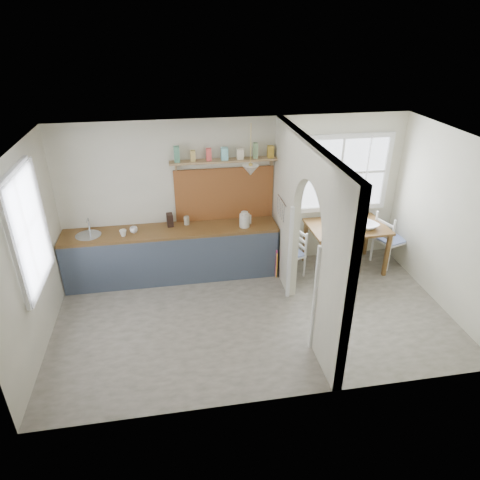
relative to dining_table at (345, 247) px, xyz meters
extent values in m
cube|color=gray|center=(-1.83, -1.10, -0.41)|extent=(5.80, 3.20, 0.01)
cube|color=beige|center=(-1.83, -1.10, 2.19)|extent=(5.80, 3.20, 0.01)
cube|color=beige|center=(-1.83, 0.50, 0.89)|extent=(5.80, 0.01, 2.60)
cube|color=beige|center=(-1.83, -2.70, 0.89)|extent=(5.80, 0.01, 2.60)
cube|color=beige|center=(-4.73, -1.10, 0.89)|extent=(0.01, 3.20, 2.60)
cube|color=beige|center=(1.07, -1.10, 0.89)|extent=(0.01, 3.20, 2.60)
cube|color=beige|center=(-1.13, -2.30, 0.89)|extent=(0.12, 0.80, 2.60)
cube|color=beige|center=(-1.13, -0.10, 0.89)|extent=(0.12, 1.20, 2.60)
cube|color=beige|center=(-1.13, -1.30, 1.66)|extent=(0.12, 1.20, 1.05)
cube|color=brown|center=(-2.96, 0.20, 0.46)|extent=(3.50, 0.60, 0.05)
cube|color=slate|center=(-2.96, -0.09, 0.01)|extent=(3.50, 0.03, 0.85)
cube|color=#3F271D|center=(-2.96, 0.25, 0.01)|extent=(3.46, 0.45, 0.85)
cylinder|color=silver|center=(-4.26, 0.20, 0.48)|extent=(0.40, 0.40, 0.02)
cube|color=#9B4A1D|center=(-2.04, 0.47, 0.94)|extent=(1.65, 0.03, 0.90)
cube|color=#A7854E|center=(-2.04, 0.39, 1.54)|extent=(1.75, 0.20, 0.03)
cube|color=#3A7456|center=(-2.78, 0.39, 1.64)|extent=(0.09, 0.09, 0.18)
cube|color=#B39747|center=(-2.54, 0.39, 1.64)|extent=(0.09, 0.09, 0.18)
cube|color=#D03C37|center=(-2.29, 0.39, 1.64)|extent=(0.09, 0.09, 0.18)
cube|color=#68B7BA|center=(-2.04, 0.39, 1.64)|extent=(0.09, 0.09, 0.18)
cube|color=beige|center=(-1.79, 0.39, 1.64)|extent=(0.09, 0.09, 0.18)
cube|color=#5F804E|center=(-1.54, 0.39, 1.64)|extent=(0.09, 0.09, 0.18)
cube|color=#AC8218|center=(-1.29, 0.39, 1.64)|extent=(0.09, 0.09, 0.18)
cone|color=silver|center=(-1.68, 0.05, 1.47)|extent=(0.26, 0.26, 0.16)
cylinder|color=silver|center=(-1.22, -0.20, 1.04)|extent=(0.02, 0.50, 0.02)
imported|color=silver|center=(-3.71, 0.08, 0.54)|extent=(0.11, 0.11, 0.10)
imported|color=white|center=(-3.55, 0.18, 0.54)|extent=(0.16, 0.16, 0.10)
cube|color=#3F271D|center=(-2.97, 0.34, 0.60)|extent=(0.11, 0.15, 0.22)
cylinder|color=gray|center=(-2.70, 0.35, 0.56)|extent=(0.11, 0.11, 0.14)
cube|color=#D32A6E|center=(-1.25, -0.12, -0.14)|extent=(0.02, 0.03, 0.50)
cube|color=orange|center=(-1.25, -0.16, -0.16)|extent=(0.02, 0.03, 0.46)
imported|color=white|center=(0.30, -0.13, 0.45)|extent=(0.44, 0.44, 0.08)
imported|color=#6EAA77|center=(-0.09, -0.10, 0.46)|extent=(0.13, 0.13, 0.09)
cylinder|color=black|center=(-0.38, -0.04, 0.42)|extent=(0.19, 0.19, 0.01)
imported|color=#422C48|center=(0.11, 0.19, 0.51)|extent=(0.22, 0.22, 0.19)
camera|label=1|loc=(-2.90, -6.16, 3.56)|focal=32.00mm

